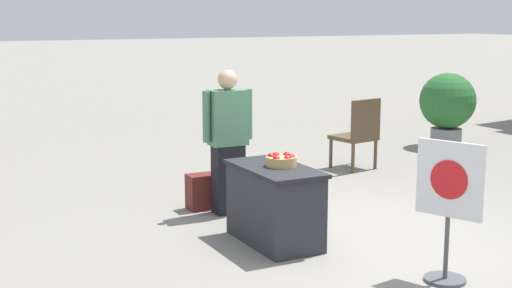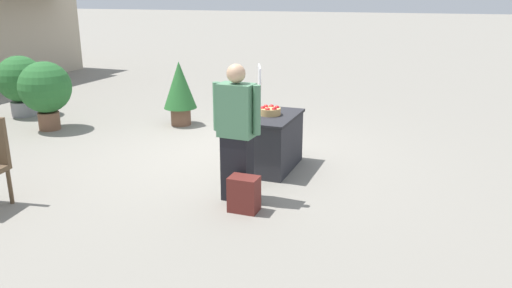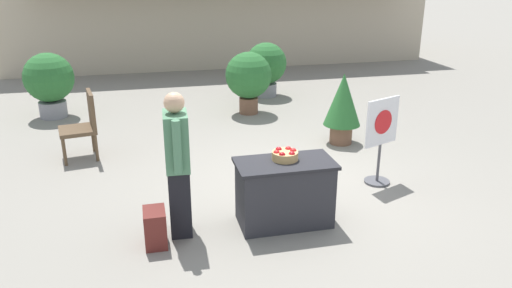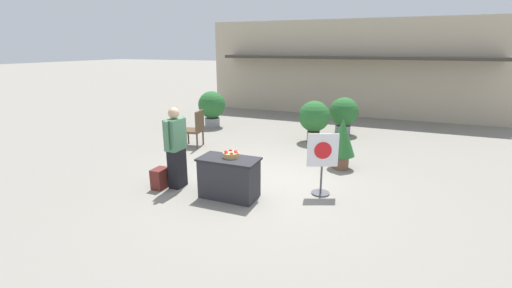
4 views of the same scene
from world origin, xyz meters
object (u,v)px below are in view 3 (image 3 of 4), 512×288
Objects in this scene: poster_board at (381,138)px; person_visitor at (178,164)px; apple_basket at (285,155)px; backpack at (155,228)px; potted_plant_far_right at (49,80)px; potted_plant_far_left at (266,65)px; patio_chair at (84,122)px; potted_plant_near_left at (248,77)px; potted_plant_near_right at (343,104)px; display_table at (284,193)px.

person_visitor is at bearing -97.67° from poster_board.
person_visitor reaches higher than apple_basket.
potted_plant_far_right is at bearing 108.30° from backpack.
person_visitor is 3.98× the size of backpack.
poster_board is at bearing -86.27° from potted_plant_far_left.
person_visitor is 1.57× the size of patio_chair.
apple_basket is 3.69m from patio_chair.
potted_plant_far_right is (-3.89, 0.64, -0.01)m from potted_plant_near_left.
person_visitor is 1.37× the size of potted_plant_near_right.
potted_plant_far_right reaches higher than apple_basket.
apple_basket is 1.24m from person_visitor.
potted_plant_near_left is at bearing -9.35° from potted_plant_far_right.
backpack is at bearing -141.32° from potted_plant_near_right.
potted_plant_far_right reaches higher than potted_plant_far_left.
display_table is 6.20m from potted_plant_far_right.
potted_plant_far_right reaches higher than potted_plant_near_left.
display_table is 0.46m from apple_basket.
apple_basket is at bearing 7.96° from backpack.
potted_plant_near_left is 2.43m from potted_plant_near_right.
poster_board reaches higher than display_table.
patio_chair is (-2.47, 2.78, 0.19)m from display_table.
patio_chair is at bearing -71.19° from potted_plant_far_right.
poster_board is 6.62m from potted_plant_far_right.
potted_plant_far_left reaches higher than poster_board.
backpack is 5.22m from potted_plant_near_left.
person_visitor is 0.74m from backpack.
poster_board is at bearing 16.92° from backpack.
potted_plant_far_left is at bearing 8.02° from potted_plant_far_right.
apple_basket is 0.73× the size of backpack.
poster_board is 0.95× the size of potted_plant_far_right.
potted_plant_near_right is (2.97, 2.41, -0.15)m from person_visitor.
backpack is (-1.52, -0.15, -0.19)m from display_table.
potted_plant_near_right is at bearing 54.72° from display_table.
display_table is 3.03m from potted_plant_near_right.
potted_plant_far_right is (-4.92, 4.43, 0.08)m from poster_board.
potted_plant_far_right is 5.76m from potted_plant_near_right.
potted_plant_near_right is at bearing -61.54° from potted_plant_near_left.
person_visitor is at bearing -140.96° from potted_plant_near_right.
potted_plant_near_left reaches higher than apple_basket.
potted_plant_near_right is (1.16, -2.13, -0.06)m from potted_plant_near_left.
potted_plant_near_left reaches higher than display_table.
person_visitor is 1.29× the size of potted_plant_far_right.
apple_basket is 0.24× the size of potted_plant_near_left.
display_table is at bearing -85.95° from poster_board.
person_visitor reaches higher than potted_plant_near_left.
patio_chair is 2.60m from potted_plant_far_right.
patio_chair is at bearing 175.70° from potted_plant_near_right.
patio_chair is at bearing 131.59° from display_table.
poster_board is 1.00× the size of potted_plant_far_left.
apple_basket is 0.29× the size of patio_chair.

